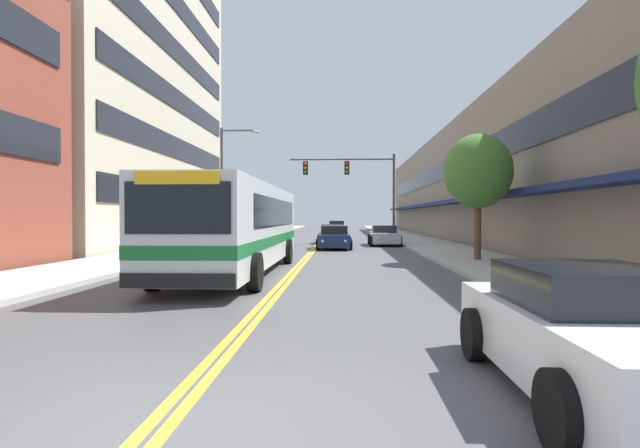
# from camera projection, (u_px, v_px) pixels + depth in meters

# --- Properties ---
(ground_plane) EXTENTS (240.00, 240.00, 0.00)m
(ground_plane) POSITION_uv_depth(u_px,v_px,m) (323.00, 239.00, 41.57)
(ground_plane) COLOR #4C4C4F
(sidewalk_left) EXTENTS (3.88, 106.00, 0.14)m
(sidewalk_left) POSITION_uv_depth(u_px,v_px,m) (234.00, 238.00, 41.91)
(sidewalk_left) COLOR #B2ADA5
(sidewalk_left) RESTS_ON ground_plane
(sidewalk_right) EXTENTS (3.88, 106.00, 0.14)m
(sidewalk_right) POSITION_uv_depth(u_px,v_px,m) (412.00, 239.00, 41.23)
(sidewalk_right) COLOR #B2ADA5
(sidewalk_right) RESTS_ON ground_plane
(centre_line) EXTENTS (0.34, 106.00, 0.01)m
(centre_line) POSITION_uv_depth(u_px,v_px,m) (323.00, 239.00, 41.57)
(centre_line) COLOR yellow
(centre_line) RESTS_ON ground_plane
(office_tower_left) EXTENTS (12.08, 24.64, 23.01)m
(office_tower_left) POSITION_uv_depth(u_px,v_px,m) (92.00, 77.00, 34.32)
(office_tower_left) COLOR beige
(office_tower_left) RESTS_ON ground_plane
(storefront_row_right) EXTENTS (9.10, 68.00, 8.92)m
(storefront_row_right) POSITION_uv_depth(u_px,v_px,m) (488.00, 185.00, 40.88)
(storefront_row_right) COLOR gray
(storefront_row_right) RESTS_ON ground_plane
(city_bus) EXTENTS (2.92, 12.41, 2.92)m
(city_bus) POSITION_uv_depth(u_px,v_px,m) (239.00, 224.00, 16.95)
(city_bus) COLOR silver
(city_bus) RESTS_ON ground_plane
(car_red_parked_left_near) EXTENTS (1.98, 4.73, 1.35)m
(car_red_parked_left_near) POSITION_uv_depth(u_px,v_px,m) (249.00, 236.00, 32.30)
(car_red_parked_left_near) COLOR maroon
(car_red_parked_left_near) RESTS_ON ground_plane
(car_white_parked_right_foreground) EXTENTS (2.03, 4.39, 1.37)m
(car_white_parked_right_foreground) POSITION_uv_depth(u_px,v_px,m) (593.00, 335.00, 5.30)
(car_white_parked_right_foreground) COLOR white
(car_white_parked_right_foreground) RESTS_ON ground_plane
(car_silver_parked_right_mid) EXTENTS (2.02, 4.43, 1.32)m
(car_silver_parked_right_mid) POSITION_uv_depth(u_px,v_px,m) (384.00, 236.00, 33.02)
(car_silver_parked_right_mid) COLOR #B7B7BC
(car_silver_parked_right_mid) RESTS_ON ground_plane
(car_slate_blue_moving_lead) EXTENTS (2.18, 4.27, 1.41)m
(car_slate_blue_moving_lead) POSITION_uv_depth(u_px,v_px,m) (337.00, 227.00, 57.94)
(car_slate_blue_moving_lead) COLOR #475675
(car_slate_blue_moving_lead) RESTS_ON ground_plane
(car_dark_grey_moving_second) EXTENTS (2.02, 4.28, 1.34)m
(car_dark_grey_moving_second) POSITION_uv_depth(u_px,v_px,m) (332.00, 235.00, 35.62)
(car_dark_grey_moving_second) COLOR #38383D
(car_dark_grey_moving_second) RESTS_ON ground_plane
(car_navy_moving_third) EXTENTS (2.05, 4.64, 1.36)m
(car_navy_moving_third) POSITION_uv_depth(u_px,v_px,m) (335.00, 238.00, 29.56)
(car_navy_moving_third) COLOR #19234C
(car_navy_moving_third) RESTS_ON ground_plane
(traffic_signal_mast) EXTENTS (7.29, 0.38, 6.22)m
(traffic_signal_mast) POSITION_uv_depth(u_px,v_px,m) (357.00, 179.00, 34.47)
(traffic_signal_mast) COLOR #47474C
(traffic_signal_mast) RESTS_ON ground_plane
(street_lamp_left_far) EXTENTS (2.31, 0.28, 7.00)m
(street_lamp_left_far) POSITION_uv_depth(u_px,v_px,m) (228.00, 176.00, 28.69)
(street_lamp_left_far) COLOR #47474C
(street_lamp_left_far) RESTS_ON ground_plane
(street_tree_right_mid) EXTENTS (2.78, 2.78, 5.17)m
(street_tree_right_mid) POSITION_uv_depth(u_px,v_px,m) (478.00, 172.00, 20.53)
(street_tree_right_mid) COLOR brown
(street_tree_right_mid) RESTS_ON sidewalk_right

